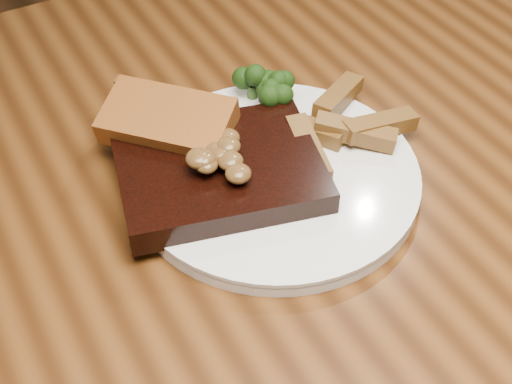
{
  "coord_description": "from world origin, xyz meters",
  "views": [
    {
      "loc": [
        -0.21,
        -0.39,
        1.22
      ],
      "look_at": [
        0.01,
        -0.01,
        0.78
      ],
      "focal_mm": 50.0,
      "sensor_mm": 36.0,
      "label": 1
    }
  ],
  "objects_px": {
    "garlic_bread": "(169,138)",
    "dining_table": "(246,275)",
    "steak": "(219,171)",
    "potato_wedges": "(330,131)",
    "plate": "(275,177)",
    "chair_far": "(167,45)"
  },
  "relations": [
    {
      "from": "garlic_bread",
      "to": "dining_table",
      "type": "bearing_deg",
      "value": -27.8
    },
    {
      "from": "chair_far",
      "to": "steak",
      "type": "height_order",
      "value": "chair_far"
    },
    {
      "from": "steak",
      "to": "potato_wedges",
      "type": "bearing_deg",
      "value": 13.87
    },
    {
      "from": "garlic_bread",
      "to": "plate",
      "type": "bearing_deg",
      "value": -1.34
    },
    {
      "from": "potato_wedges",
      "to": "dining_table",
      "type": "bearing_deg",
      "value": -163.13
    },
    {
      "from": "chair_far",
      "to": "steak",
      "type": "bearing_deg",
      "value": 77.91
    },
    {
      "from": "dining_table",
      "to": "chair_far",
      "type": "height_order",
      "value": "chair_far"
    },
    {
      "from": "chair_far",
      "to": "potato_wedges",
      "type": "height_order",
      "value": "chair_far"
    },
    {
      "from": "plate",
      "to": "steak",
      "type": "relative_size",
      "value": 1.49
    },
    {
      "from": "chair_far",
      "to": "potato_wedges",
      "type": "distance_m",
      "value": 0.72
    },
    {
      "from": "chair_far",
      "to": "plate",
      "type": "xyz_separation_m",
      "value": [
        -0.16,
        -0.67,
        0.29
      ]
    },
    {
      "from": "steak",
      "to": "potato_wedges",
      "type": "distance_m",
      "value": 0.12
    },
    {
      "from": "chair_far",
      "to": "plate",
      "type": "relative_size",
      "value": 3.18
    },
    {
      "from": "dining_table",
      "to": "garlic_bread",
      "type": "relative_size",
      "value": 13.21
    },
    {
      "from": "dining_table",
      "to": "potato_wedges",
      "type": "height_order",
      "value": "potato_wedges"
    },
    {
      "from": "plate",
      "to": "steak",
      "type": "xyz_separation_m",
      "value": [
        -0.05,
        0.01,
        0.02
      ]
    },
    {
      "from": "plate",
      "to": "garlic_bread",
      "type": "xyz_separation_m",
      "value": [
        -0.07,
        0.08,
        0.02
      ]
    },
    {
      "from": "dining_table",
      "to": "chair_far",
      "type": "bearing_deg",
      "value": 73.63
    },
    {
      "from": "plate",
      "to": "garlic_bread",
      "type": "bearing_deg",
      "value": 131.69
    },
    {
      "from": "plate",
      "to": "steak",
      "type": "height_order",
      "value": "steak"
    },
    {
      "from": "steak",
      "to": "potato_wedges",
      "type": "relative_size",
      "value": 1.79
    },
    {
      "from": "chair_far",
      "to": "garlic_bread",
      "type": "xyz_separation_m",
      "value": [
        -0.23,
        -0.59,
        0.31
      ]
    }
  ]
}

